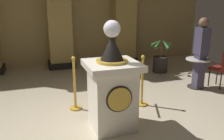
{
  "coord_description": "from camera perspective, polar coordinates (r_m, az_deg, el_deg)",
  "views": [
    {
      "loc": [
        -0.81,
        -3.48,
        1.99
      ],
      "look_at": [
        0.33,
        -0.11,
        1.0
      ],
      "focal_mm": 37.37,
      "sensor_mm": 36.0,
      "label": 1
    }
  ],
  "objects": [
    {
      "name": "ground_plane",
      "position": [
        4.09,
        -4.97,
        -13.58
      ],
      "size": [
        10.73,
        10.73,
        0.0
      ],
      "primitive_type": "plane",
      "color": "beige"
    },
    {
      "name": "potted_palm_right",
      "position": [
        7.27,
        11.72,
        2.17
      ],
      "size": [
        0.68,
        0.68,
        1.04
      ],
      "color": "#2D2823",
      "rests_on": "ground_plane"
    },
    {
      "name": "cafe_table",
      "position": [
        6.09,
        20.16,
        0.18
      ],
      "size": [
        0.59,
        0.59,
        0.74
      ],
      "color": "#332D28",
      "rests_on": "ground_plane"
    },
    {
      "name": "stanchion_near",
      "position": [
        4.78,
        7.34,
        -4.37
      ],
      "size": [
        0.24,
        0.24,
        1.05
      ],
      "color": "gold",
      "rests_on": "ground_plane"
    },
    {
      "name": "cafe_chair_red",
      "position": [
        6.28,
        25.57,
        0.99
      ],
      "size": [
        0.48,
        0.48,
        0.96
      ],
      "color": "black",
      "rests_on": "ground_plane"
    },
    {
      "name": "pedestal_clock",
      "position": [
        3.78,
        0.02,
        -4.46
      ],
      "size": [
        0.84,
        0.84,
        1.78
      ],
      "color": "silver",
      "rests_on": "ground_plane"
    },
    {
      "name": "column_centre_rear",
      "position": [
        7.75,
        -13.11,
        15.24
      ],
      "size": [
        0.87,
        0.87,
        4.01
      ],
      "color": "black",
      "rests_on": "ground_plane"
    },
    {
      "name": "bystander_guest",
      "position": [
        5.96,
        20.9,
        4.2
      ],
      "size": [
        0.28,
        0.39,
        1.72
      ],
      "color": "#383347",
      "rests_on": "ground_plane"
    },
    {
      "name": "column_right",
      "position": [
        8.27,
        2.67,
        15.61
      ],
      "size": [
        0.88,
        0.88,
        4.01
      ],
      "color": "black",
      "rests_on": "ground_plane"
    },
    {
      "name": "back_wall",
      "position": [
        8.08,
        -13.41,
        15.91
      ],
      "size": [
        10.73,
        0.16,
        4.18
      ],
      "primitive_type": "cube",
      "color": "tan",
      "rests_on": "ground_plane"
    },
    {
      "name": "velvet_rope",
      "position": [
        4.52,
        -0.73,
        0.16
      ],
      "size": [
        0.82,
        0.8,
        0.22
      ],
      "color": "#591419"
    },
    {
      "name": "stanchion_far",
      "position": [
        4.61,
        -9.07,
        -5.1
      ],
      "size": [
        0.24,
        0.24,
        1.07
      ],
      "color": "gold",
      "rests_on": "ground_plane"
    }
  ]
}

